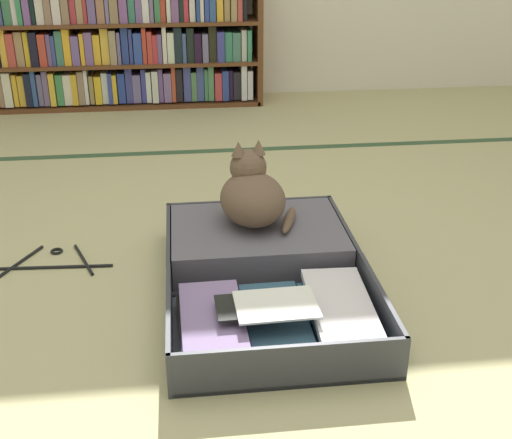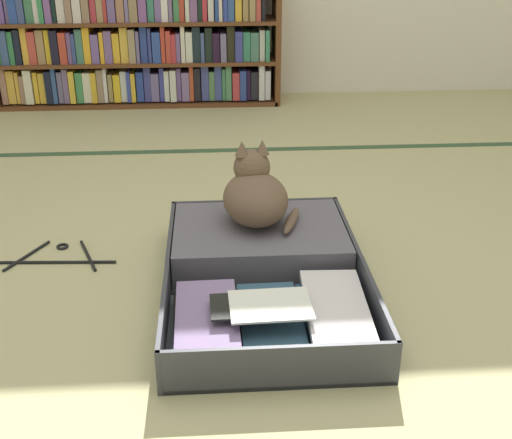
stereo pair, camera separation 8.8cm
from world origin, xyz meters
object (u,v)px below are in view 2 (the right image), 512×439
Objects in this scene: black_cat at (255,194)px; clothes_hanger at (57,257)px; bookshelf at (135,43)px; open_suitcase at (264,269)px.

clothes_hanger is (-0.66, 0.02, -0.21)m from black_cat.
bookshelf is at bearing 87.22° from clothes_hanger.
black_cat reaches higher than open_suitcase.
open_suitcase is 0.26m from black_cat.
clothes_hanger is at bearing 178.63° from black_cat.
bookshelf is 4.04× the size of clothes_hanger.
black_cat is 0.70× the size of clothes_hanger.
bookshelf reaches higher than clothes_hanger.
bookshelf is 5.76× the size of black_cat.
open_suitcase is at bearing -86.30° from black_cat.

